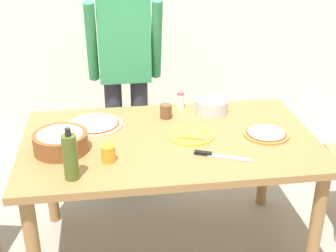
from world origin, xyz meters
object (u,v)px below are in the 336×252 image
Objects in this scene: plate_with_slice at (191,135)px; chef_knife at (215,155)px; cup_orange at (108,154)px; mixing_bowl_steel at (212,106)px; cup_small_brown at (166,111)px; dining_table at (169,153)px; pizza_raw_on_board at (95,124)px; pizza_cooked_on_tray at (266,134)px; salt_shaker at (181,100)px; olive_oil_bottle at (70,157)px; popcorn_bowl at (60,140)px; person_cook at (125,67)px.

plate_with_slice is 0.26m from chef_knife.
cup_orange is 0.54m from chef_knife.
mixing_bowl_steel is 2.35× the size of cup_small_brown.
mixing_bowl_steel is at bearing 9.51° from cup_small_brown.
dining_table is 5.01× the size of pizza_raw_on_board.
cup_orange is at bearing -140.43° from mixing_bowl_steel.
plate_with_slice reaches higher than dining_table.
cup_orange is (-0.87, -0.17, 0.03)m from pizza_cooked_on_tray.
cup_small_brown reaches higher than plate_with_slice.
pizza_cooked_on_tray is (0.54, -0.04, 0.10)m from dining_table.
salt_shaker reaches higher than plate_with_slice.
olive_oil_bottle is 0.72m from chef_knife.
cup_small_brown is at bearing 109.68° from chef_knife.
pizza_cooked_on_tray is 0.90× the size of popcorn_bowl.
chef_knife is (0.39, -0.99, -0.17)m from person_cook.
olive_oil_bottle is (-0.51, -0.35, 0.20)m from dining_table.
person_cook reaches higher than pizza_cooked_on_tray.
mixing_bowl_steel is (0.19, 0.32, 0.03)m from plate_with_slice.
pizza_raw_on_board is 1.16× the size of chef_knife.
plate_with_slice is 0.51m from cup_orange.
pizza_cooked_on_tray is 1.26× the size of mixing_bowl_steel.
pizza_raw_on_board is 0.97m from pizza_cooked_on_tray.
pizza_cooked_on_tray is at bearing -47.62° from person_cook.
dining_table is 15.09× the size of salt_shaker.
salt_shaker reaches higher than dining_table.
olive_oil_bottle is at bearing -141.19° from cup_orange.
cup_small_brown reaches higher than pizza_cooked_on_tray.
salt_shaker is 0.66m from chef_knife.
cup_small_brown is at bearing -129.22° from salt_shaker.
dining_table is at bearing 34.60° from olive_oil_bottle.
plate_with_slice is at bearing -67.39° from person_cook.
pizza_raw_on_board is 1.23× the size of plate_with_slice.
cup_orange reaches higher than pizza_cooked_on_tray.
olive_oil_bottle is (-0.63, -0.35, 0.11)m from plate_with_slice.
plate_with_slice is at bearing -120.90° from mixing_bowl_steel.
mixing_bowl_steel reaches higher than pizza_raw_on_board.
person_cook is at bearing 133.31° from salt_shaker.
olive_oil_bottle is at bearing -145.40° from dining_table.
pizza_cooked_on_tray is 0.97× the size of plate_with_slice.
olive_oil_bottle reaches higher than cup_small_brown.
person_cook is 15.28× the size of salt_shaker.
popcorn_bowl is at bearing -145.77° from salt_shaker.
pizza_raw_on_board is 0.59m from olive_oil_bottle.
popcorn_bowl is at bearing 103.61° from olive_oil_bottle.
olive_oil_bottle reaches higher than pizza_cooked_on_tray.
dining_table is 6.37× the size of pizza_cooked_on_tray.
dining_table is at bearing -28.35° from pizza_raw_on_board.
chef_knife is at bearing -68.40° from person_cook.
dining_table is at bearing 32.27° from cup_orange.
cup_small_brown is at bearing 110.85° from plate_with_slice.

